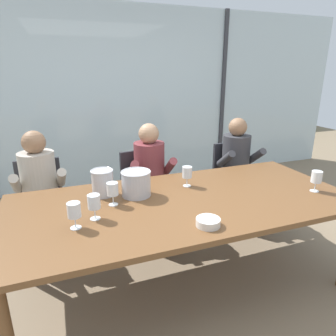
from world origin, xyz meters
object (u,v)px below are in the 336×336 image
Objects in this scene: dining_table at (184,207)px; person_maroon_top at (151,174)px; chair_near_curtain at (41,198)px; chair_left_of_center at (143,185)px; person_charcoal_jacket at (239,163)px; ice_bucket_secondary at (136,183)px; chair_center at (232,174)px; wine_glass_by_left_taster at (94,203)px; wine_glass_spare_empty at (113,190)px; tasting_bowl at (208,222)px; ice_bucket_primary at (103,182)px; wine_glass_by_right_taster at (187,173)px; wine_glass_near_bucket at (316,178)px; person_beige_jumper at (40,187)px; wine_glass_center_pour at (74,211)px.

person_maroon_top is at bearing 89.63° from dining_table.
chair_left_of_center is at bearing -2.19° from chair_near_curtain.
chair_near_curtain is 0.73× the size of person_charcoal_jacket.
person_maroon_top is (0.05, -0.16, 0.17)m from chair_left_of_center.
ice_bucket_secondary reaches higher than dining_table.
chair_center is 2.09m from wine_glass_by_left_taster.
tasting_bowl is at bearing -45.75° from wine_glass_spare_empty.
dining_table is at bearing -45.66° from chair_near_curtain.
ice_bucket_primary reaches higher than chair_center.
tasting_bowl is at bearing -125.63° from person_charcoal_jacket.
chair_center is at bearing -9.88° from chair_left_of_center.
chair_center reaches higher than tasting_bowl.
ice_bucket_primary is at bearing -161.51° from chair_center.
wine_glass_by_right_taster is at bearing 77.33° from tasting_bowl.
person_maroon_top is at bearing -81.58° from chair_left_of_center.
person_charcoal_jacket is 5.08× the size of ice_bucket_secondary.
wine_glass_near_bucket is at bearing -17.81° from ice_bucket_primary.
wine_glass_by_right_taster is (0.70, -0.05, 0.01)m from ice_bucket_primary.
person_maroon_top is 5.08× the size of ice_bucket_secondary.
person_beige_jumper is 5.68× the size of ice_bucket_primary.
wine_glass_by_right_taster is 1.00× the size of wine_glass_spare_empty.
wine_glass_near_bucket is at bearing -11.46° from dining_table.
ice_bucket_primary is at bearing -56.61° from chair_near_curtain.
wine_glass_spare_empty is (-0.66, -0.15, -0.00)m from wine_glass_by_right_taster.
chair_center is at bearing 42.91° from dining_table.
ice_bucket_primary is 0.71m from wine_glass_by_right_taster.
chair_center is 1.88m from wine_glass_spare_empty.
person_charcoal_jacket is 1.78m from wine_glass_spare_empty.
wine_glass_spare_empty reaches higher than tasting_bowl.
dining_table is 2.99× the size of chair_center.
person_charcoal_jacket is at bearing 33.49° from wine_glass_by_right_taster.
ice_bucket_primary reaches higher than wine_glass_near_bucket.
person_charcoal_jacket reaches higher than chair_center.
dining_table is at bearing -28.67° from ice_bucket_primary.
chair_left_of_center reaches higher than tasting_bowl.
person_beige_jumper reaches higher than dining_table.
wine_glass_by_right_taster is (-0.94, 0.47, 0.00)m from wine_glass_near_bucket.
chair_left_of_center is 1.11m from wine_glass_spare_empty.
person_beige_jumper is at bearing 124.97° from wine_glass_spare_empty.
dining_table is 0.67m from ice_bucket_primary.
chair_left_of_center is 5.08× the size of wine_glass_center_pour.
ice_bucket_primary is at bearing 126.98° from tasting_bowl.
wine_glass_by_right_taster is at bearing -4.36° from ice_bucket_primary.
chair_center is 1.26m from wine_glass_by_right_taster.
chair_left_of_center is at bearing 174.21° from chair_center.
chair_center is 2.25m from wine_glass_center_pour.
person_charcoal_jacket is (2.14, -0.17, 0.17)m from chair_near_curtain.
person_maroon_top reaches higher than wine_glass_by_right_taster.
chair_center is 3.73× the size of ice_bucket_secondary.
wine_glass_center_pour is at bearing 161.61° from tasting_bowl.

